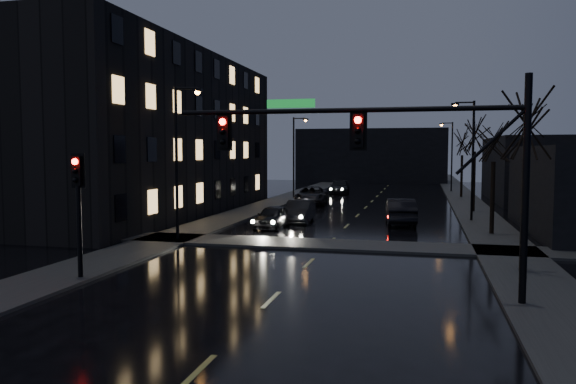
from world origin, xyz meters
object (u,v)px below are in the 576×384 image
Objects in this scene: oncoming_car_c at (312,195)px; oncoming_car_d at (339,187)px; oncoming_car_a at (273,217)px; lead_car at (400,211)px; oncoming_car_b at (299,212)px.

oncoming_car_c is 1.12× the size of oncoming_car_d.
oncoming_car_d is (-0.05, 28.40, 0.04)m from oncoming_car_a.
lead_car reaches higher than oncoming_car_a.
oncoming_car_b reaches higher than oncoming_car_a.
oncoming_car_b is 0.88× the size of oncoming_car_d.
oncoming_car_a is 8.43m from lead_car.
lead_car reaches higher than oncoming_car_c.
oncoming_car_a is 15.71m from oncoming_car_c.
lead_car reaches higher than oncoming_car_d.
oncoming_car_c is 12.72m from oncoming_car_d.
oncoming_car_a is 0.72× the size of oncoming_car_c.
oncoming_car_d is 25.70m from lead_car.
oncoming_car_c is (-1.69, 12.79, 0.05)m from oncoming_car_b.
oncoming_car_a is 28.40m from oncoming_car_d.
lead_car is (6.50, 0.94, 0.10)m from oncoming_car_b.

